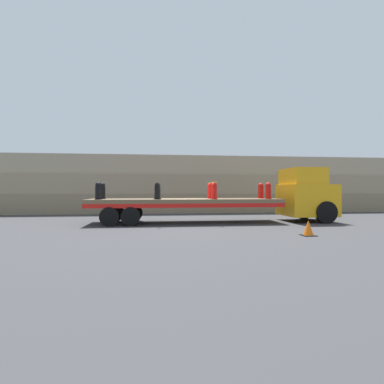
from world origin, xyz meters
TOP-DOWN VIEW (x-y plane):
  - ground_plane at (0.00, 0.00)m, footprint 120.00×120.00m
  - rock_cliff at (0.00, 7.61)m, footprint 60.00×3.30m
  - truck_cab at (6.63, 0.00)m, footprint 2.48×2.61m
  - flatbed_trailer at (-0.52, 0.00)m, footprint 9.66×2.58m
  - fire_hydrant_black_near_0 at (-4.23, -0.54)m, footprint 0.36×0.50m
  - fire_hydrant_black_far_0 at (-4.23, 0.54)m, footprint 0.36×0.50m
  - fire_hydrant_black_near_1 at (-1.41, -0.54)m, footprint 0.36×0.50m
  - fire_hydrant_black_far_1 at (-1.41, 0.54)m, footprint 0.36×0.50m
  - fire_hydrant_red_near_2 at (1.41, -0.54)m, footprint 0.36×0.50m
  - fire_hydrant_red_far_2 at (1.41, 0.54)m, footprint 0.36×0.50m
  - fire_hydrant_red_near_3 at (4.23, -0.54)m, footprint 0.36×0.50m
  - fire_hydrant_red_far_3 at (4.23, 0.54)m, footprint 0.36×0.50m
  - cargo_strap_rear at (-1.41, 0.00)m, footprint 0.05×2.67m
  - cargo_strap_middle at (1.41, 0.00)m, footprint 0.05×2.67m
  - traffic_cone at (4.10, -4.89)m, footprint 0.49×0.49m

SIDE VIEW (x-z plane):
  - ground_plane at x=0.00m, z-range 0.00..0.00m
  - traffic_cone at x=4.10m, z-range -0.01..0.56m
  - flatbed_trailer at x=-0.52m, z-range 0.40..1.63m
  - truck_cab at x=6.63m, z-range 0.00..2.84m
  - fire_hydrant_black_near_0 at x=-4.23m, z-range 1.22..2.06m
  - fire_hydrant_black_far_0 at x=-4.23m, z-range 1.22..2.06m
  - fire_hydrant_black_near_1 at x=-1.41m, z-range 1.22..2.06m
  - fire_hydrant_black_far_1 at x=-1.41m, z-range 1.22..2.06m
  - fire_hydrant_red_near_2 at x=1.41m, z-range 1.22..2.06m
  - fire_hydrant_red_far_2 at x=1.41m, z-range 1.22..2.06m
  - fire_hydrant_red_near_3 at x=4.23m, z-range 1.22..2.06m
  - fire_hydrant_red_far_3 at x=4.23m, z-range 1.22..2.06m
  - cargo_strap_rear at x=-1.41m, z-range 2.07..2.08m
  - cargo_strap_middle at x=1.41m, z-range 2.07..2.08m
  - rock_cliff at x=0.00m, z-range 0.00..4.22m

